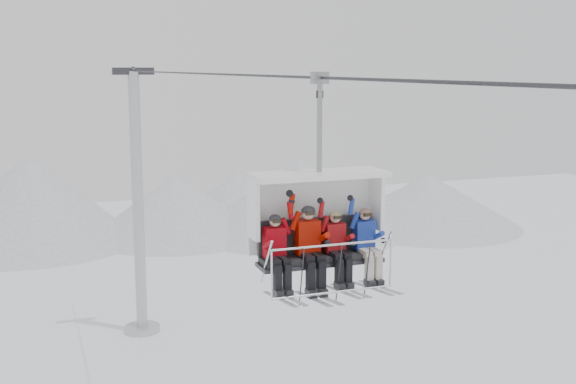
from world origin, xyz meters
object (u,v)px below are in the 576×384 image
object	(u,v)px
lift_tower_right	(139,222)
skier_center_left	(309,244)
chairlift_carrier	(316,215)
skier_far_right	(367,242)
skier_center_right	(337,245)
skier_far_left	(277,250)

from	to	relation	value
lift_tower_right	skier_center_left	size ratio (longest dim) A/B	7.79
chairlift_carrier	skier_far_right	world-z (taller)	chairlift_carrier
lift_tower_right	skier_center_right	size ratio (longest dim) A/B	7.99
chairlift_carrier	skier_far_left	xyz separation A→B (m)	(-0.91, -0.32, -0.53)
skier_far_right	skier_center_left	bearing A→B (deg)	179.23
skier_center_left	skier_far_right	world-z (taller)	skier_center_left
lift_tower_right	skier_far_right	size ratio (longest dim) A/B	7.99
skier_far_right	skier_far_left	bearing A→B (deg)	179.96
skier_far_left	skier_center_right	distance (m)	1.20
skier_center_left	skier_far_right	bearing A→B (deg)	-0.77
skier_center_left	skier_center_right	world-z (taller)	skier_center_left
lift_tower_right	chairlift_carrier	xyz separation A→B (m)	(0.00, -23.56, 4.94)
chairlift_carrier	skier_center_left	xyz separation A→B (m)	(-0.26, -0.30, -0.47)
lift_tower_right	skier_center_right	xyz separation A→B (m)	(0.29, -23.88, 4.40)
skier_center_right	skier_far_right	xyz separation A→B (m)	(0.62, 0.00, 0.00)
skier_center_right	skier_far_right	bearing A→B (deg)	0.11
chairlift_carrier	skier_center_left	world-z (taller)	chairlift_carrier
chairlift_carrier	skier_far_left	distance (m)	1.10
chairlift_carrier	skier_center_right	bearing A→B (deg)	-47.38
skier_far_left	skier_center_left	size ratio (longest dim) A/B	0.97
skier_center_left	skier_far_right	size ratio (longest dim) A/B	1.03
skier_center_left	skier_center_right	distance (m)	0.55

